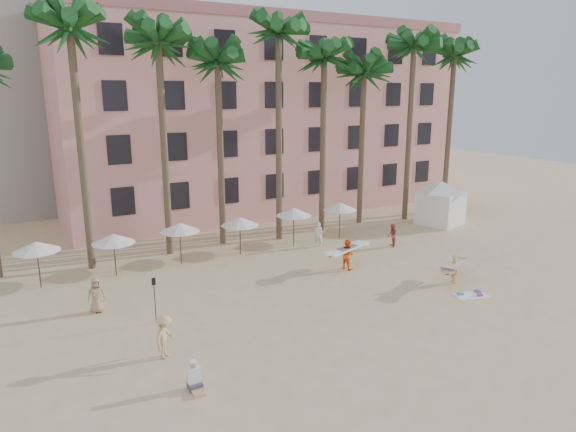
{
  "coord_description": "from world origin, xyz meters",
  "views": [
    {
      "loc": [
        -14.1,
        -17.26,
        10.53
      ],
      "look_at": [
        -1.04,
        6.0,
        4.0
      ],
      "focal_mm": 32.0,
      "sensor_mm": 36.0,
      "label": 1
    }
  ],
  "objects_px": {
    "pink_hotel": "(258,119)",
    "carrier_yellow": "(455,267)",
    "carrier_white": "(347,253)",
    "cabana": "(441,199)"
  },
  "relations": [
    {
      "from": "cabana",
      "to": "carrier_white",
      "type": "distance_m",
      "value": 13.99
    },
    {
      "from": "pink_hotel",
      "to": "cabana",
      "type": "xyz_separation_m",
      "value": [
        9.42,
        -14.06,
        -5.93
      ]
    },
    {
      "from": "cabana",
      "to": "carrier_white",
      "type": "relative_size",
      "value": 1.79
    },
    {
      "from": "pink_hotel",
      "to": "carrier_yellow",
      "type": "bearing_deg",
      "value": -89.08
    },
    {
      "from": "carrier_yellow",
      "to": "cabana",
      "type": "bearing_deg",
      "value": 48.04
    },
    {
      "from": "cabana",
      "to": "carrier_yellow",
      "type": "distance_m",
      "value": 13.56
    },
    {
      "from": "cabana",
      "to": "carrier_yellow",
      "type": "relative_size",
      "value": 1.85
    },
    {
      "from": "cabana",
      "to": "carrier_yellow",
      "type": "bearing_deg",
      "value": -131.96
    },
    {
      "from": "carrier_yellow",
      "to": "carrier_white",
      "type": "height_order",
      "value": "carrier_white"
    },
    {
      "from": "cabana",
      "to": "carrier_yellow",
      "type": "xyz_separation_m",
      "value": [
        -9.03,
        -10.05,
        -1.13
      ]
    }
  ]
}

